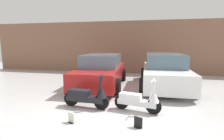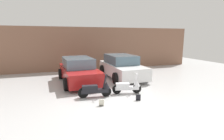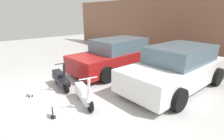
{
  "view_description": "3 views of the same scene",
  "coord_description": "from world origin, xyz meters",
  "px_view_note": "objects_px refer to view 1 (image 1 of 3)",
  "views": [
    {
      "loc": [
        1.35,
        -4.34,
        1.94
      ],
      "look_at": [
        -0.05,
        2.27,
        0.92
      ],
      "focal_mm": 28.0,
      "sensor_mm": 36.0,
      "label": 1
    },
    {
      "loc": [
        -2.13,
        -6.76,
        2.63
      ],
      "look_at": [
        0.9,
        2.24,
        0.83
      ],
      "focal_mm": 28.0,
      "sensor_mm": 36.0,
      "label": 2
    },
    {
      "loc": [
        5.12,
        -1.8,
        2.58
      ],
      "look_at": [
        0.61,
        1.97,
        0.63
      ],
      "focal_mm": 28.0,
      "sensor_mm": 36.0,
      "label": 3
    }
  ],
  "objects_px": {
    "scooter_front_left": "(88,96)",
    "car_rear_left": "(101,71)",
    "placard_near_left_scooter": "(72,118)",
    "placard_near_right_scooter": "(138,123)",
    "scooter_front_right": "(139,100)",
    "car_rear_center": "(165,71)"
  },
  "relations": [
    {
      "from": "scooter_front_left",
      "to": "car_rear_center",
      "type": "distance_m",
      "value": 4.08
    },
    {
      "from": "car_rear_center",
      "to": "car_rear_left",
      "type": "bearing_deg",
      "value": -84.0
    },
    {
      "from": "scooter_front_left",
      "to": "scooter_front_right",
      "type": "distance_m",
      "value": 1.54
    },
    {
      "from": "scooter_front_left",
      "to": "placard_near_right_scooter",
      "type": "bearing_deg",
      "value": -25.13
    },
    {
      "from": "car_rear_left",
      "to": "placard_near_right_scooter",
      "type": "distance_m",
      "value": 4.34
    },
    {
      "from": "car_rear_center",
      "to": "placard_near_right_scooter",
      "type": "xyz_separation_m",
      "value": [
        -0.91,
        -4.19,
        -0.59
      ]
    },
    {
      "from": "car_rear_left",
      "to": "placard_near_left_scooter",
      "type": "relative_size",
      "value": 16.69
    },
    {
      "from": "scooter_front_left",
      "to": "car_rear_left",
      "type": "xyz_separation_m",
      "value": [
        -0.36,
        2.88,
        0.32
      ]
    },
    {
      "from": "scooter_front_right",
      "to": "car_rear_left",
      "type": "xyz_separation_m",
      "value": [
        -1.9,
        2.86,
        0.35
      ]
    },
    {
      "from": "car_rear_center",
      "to": "placard_near_right_scooter",
      "type": "height_order",
      "value": "car_rear_center"
    },
    {
      "from": "scooter_front_right",
      "to": "placard_near_left_scooter",
      "type": "bearing_deg",
      "value": -133.48
    },
    {
      "from": "car_rear_center",
      "to": "placard_near_left_scooter",
      "type": "distance_m",
      "value": 5.0
    },
    {
      "from": "placard_near_left_scooter",
      "to": "placard_near_right_scooter",
      "type": "xyz_separation_m",
      "value": [
        1.63,
        0.08,
        0.0
      ]
    },
    {
      "from": "scooter_front_left",
      "to": "car_rear_left",
      "type": "relative_size",
      "value": 0.34
    },
    {
      "from": "car_rear_left",
      "to": "car_rear_center",
      "type": "xyz_separation_m",
      "value": [
        2.84,
        0.34,
        0.02
      ]
    },
    {
      "from": "car_rear_left",
      "to": "scooter_front_left",
      "type": "bearing_deg",
      "value": 3.91
    },
    {
      "from": "placard_near_left_scooter",
      "to": "scooter_front_left",
      "type": "bearing_deg",
      "value": 87.46
    },
    {
      "from": "placard_near_left_scooter",
      "to": "placard_near_right_scooter",
      "type": "distance_m",
      "value": 1.63
    },
    {
      "from": "scooter_front_left",
      "to": "placard_near_right_scooter",
      "type": "relative_size",
      "value": 5.71
    },
    {
      "from": "scooter_front_right",
      "to": "car_rear_center",
      "type": "height_order",
      "value": "car_rear_center"
    },
    {
      "from": "scooter_front_right",
      "to": "placard_near_left_scooter",
      "type": "distance_m",
      "value": 1.93
    },
    {
      "from": "car_rear_center",
      "to": "placard_near_right_scooter",
      "type": "relative_size",
      "value": 16.86
    }
  ]
}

